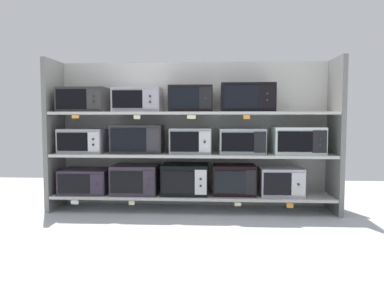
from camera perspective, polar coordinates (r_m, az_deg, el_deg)
The scene contains 29 objects.
ground at distance 3.21m, azimuth -1.08°, elevation -14.60°, with size 7.02×6.00×0.02m, color #B2B7BC.
back_panel at distance 4.31m, azimuth 0.21°, elevation 1.52°, with size 3.22×0.04×1.65m, color #B2B2AD.
upright_left at distance 4.41m, azimuth -20.37°, elevation 1.32°, with size 0.05×0.49×1.65m, color slate.
upright_right at distance 4.24m, azimuth 21.22°, elevation 1.20°, with size 0.05×0.49×1.65m, color slate.
shelf_0 at distance 4.13m, azimuth -0.00°, elevation -7.84°, with size 3.02×0.49×0.03m, color beige.
microwave_0 at distance 4.33m, azimuth -15.95°, elevation -5.46°, with size 0.52×0.41×0.26m.
microwave_1 at distance 4.18m, azimuth -8.62°, elevation -5.34°, with size 0.50×0.44×0.32m.
microwave_2 at distance 4.10m, azimuth -1.04°, elevation -5.39°, with size 0.50×0.42×0.33m.
microwave_3 at distance 4.09m, azimuth 6.45°, elevation -5.45°, with size 0.46×0.35×0.33m.
microwave_4 at distance 4.15m, azimuth 13.53°, elevation -5.60°, with size 0.45×0.35×0.30m.
price_tag_0 at distance 4.16m, azimuth -17.58°, elevation -8.54°, with size 0.08×0.00×0.04m, color white.
price_tag_1 at distance 3.98m, azimuth -9.27°, elevation -8.95°, with size 0.06×0.00×0.04m, color beige.
price_tag_2 at distance 3.90m, azimuth 7.05°, elevation -9.19°, with size 0.07×0.00×0.04m, color beige.
price_tag_3 at distance 3.97m, azimuth 14.82°, elevation -9.14°, with size 0.07×0.00×0.05m, color orange.
shelf_1 at distance 4.06m, azimuth -0.00°, elevation -1.62°, with size 3.02×0.49×0.03m, color beige.
microwave_5 at distance 4.29m, azimuth -16.31°, elevation 0.49°, with size 0.48×0.39×0.26m.
microwave_6 at distance 4.12m, azimuth -8.36°, elevation 0.78°, with size 0.56×0.33×0.31m.
microwave_7 at distance 4.04m, azimuth -0.16°, elevation 0.52°, with size 0.45×0.38×0.27m.
microwave_8 at distance 4.05m, azimuth 7.68°, elevation 0.46°, with size 0.49×0.38×0.27m.
microwave_9 at distance 4.14m, azimuth 15.91°, elevation 0.53°, with size 0.53×0.40×0.29m.
shelf_2 at distance 4.04m, azimuth -0.00°, elevation 4.74°, with size 3.02×0.49×0.03m, color beige.
microwave_10 at distance 4.28m, azimuth -16.24°, elevation 6.52°, with size 0.51×0.40×0.27m.
microwave_11 at distance 4.12m, azimuth -8.26°, elevation 6.72°, with size 0.51×0.40×0.26m.
microwave_12 at distance 4.04m, azimuth -0.14°, elevation 6.94°, with size 0.47×0.37×0.28m.
microwave_13 at distance 4.05m, azimuth 8.48°, elevation 7.03°, with size 0.56×0.41×0.30m.
price_tag_4 at distance 4.05m, azimuth -17.48°, elevation 4.03°, with size 0.08×0.00×0.03m, color orange.
price_tag_5 at distance 3.87m, azimuth -8.45°, elevation 4.12°, with size 0.07×0.00×0.04m, color beige.
price_tag_6 at distance 3.79m, azimuth -0.10°, elevation 4.18°, with size 0.09×0.00×0.04m, color beige.
price_tag_7 at distance 3.80m, azimuth 8.41°, elevation 4.13°, with size 0.07×0.00×0.04m, color orange.
Camera 1 is at (0.24, -4.03, 1.02)m, focal length 34.71 mm.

